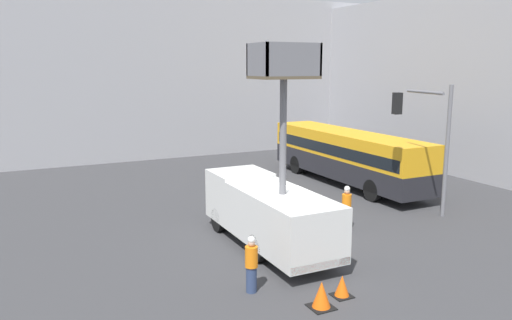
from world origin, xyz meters
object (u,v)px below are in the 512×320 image
(city_bus, at_px, (346,153))
(traffic_cone_far_side, at_px, (342,287))
(traffic_light_pole, at_px, (430,130))
(road_worker_directing, at_px, (346,208))
(traffic_cone_near_truck, at_px, (321,295))
(road_worker_near_truck, at_px, (251,265))
(utility_truck, at_px, (268,208))

(city_bus, xyz_separation_m, traffic_cone_far_side, (-8.60, -11.58, -1.47))
(traffic_light_pole, bearing_deg, road_worker_directing, 178.81)
(city_bus, xyz_separation_m, traffic_cone_near_truck, (-9.53, -11.90, -1.41))
(traffic_light_pole, height_order, road_worker_directing, traffic_light_pole)
(road_worker_near_truck, bearing_deg, traffic_cone_near_truck, -43.12)
(traffic_light_pole, xyz_separation_m, traffic_cone_near_truck, (-8.78, -5.05, -3.54))
(road_worker_directing, bearing_deg, utility_truck, -5.67)
(traffic_cone_far_side, bearing_deg, utility_truck, 90.98)
(traffic_cone_near_truck, bearing_deg, road_worker_near_truck, 127.14)
(utility_truck, relative_size, traffic_cone_far_side, 11.47)
(road_worker_directing, relative_size, traffic_cone_near_truck, 2.44)
(traffic_light_pole, bearing_deg, road_worker_near_truck, -161.84)
(city_bus, relative_size, road_worker_directing, 6.33)
(city_bus, height_order, road_worker_directing, city_bus)
(traffic_cone_near_truck, bearing_deg, road_worker_directing, 48.19)
(road_worker_directing, height_order, traffic_cone_far_side, road_worker_directing)
(utility_truck, distance_m, road_worker_near_truck, 3.86)
(utility_truck, relative_size, traffic_light_pole, 1.26)
(utility_truck, bearing_deg, traffic_cone_far_side, -89.02)
(utility_truck, height_order, traffic_cone_far_side, utility_truck)
(road_worker_directing, height_order, traffic_cone_near_truck, road_worker_directing)
(road_worker_near_truck, bearing_deg, traffic_light_pole, 27.89)
(traffic_light_pole, bearing_deg, traffic_cone_near_truck, -150.07)
(traffic_cone_near_truck, bearing_deg, city_bus, 51.32)
(city_bus, distance_m, traffic_cone_near_truck, 15.31)
(road_worker_near_truck, bearing_deg, traffic_cone_far_side, -22.62)
(traffic_light_pole, relative_size, road_worker_directing, 3.12)
(utility_truck, bearing_deg, city_bus, 39.01)
(city_bus, relative_size, traffic_cone_far_side, 18.46)
(traffic_light_pole, bearing_deg, city_bus, 83.74)
(road_worker_directing, bearing_deg, traffic_cone_far_side, 42.92)
(traffic_light_pole, distance_m, road_worker_directing, 5.12)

